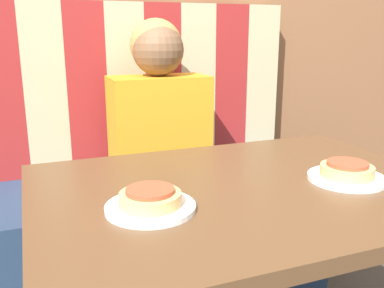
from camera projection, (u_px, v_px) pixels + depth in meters
The scene contains 8 objects.
booth_seat at pixel (162, 233), 1.82m from camera, with size 1.31×0.57×0.49m.
booth_backrest at pixel (143, 86), 1.88m from camera, with size 1.31×0.09×0.70m.
dining_table at pixel (243, 218), 1.08m from camera, with size 1.03×0.74×0.71m.
person at pixel (159, 102), 1.68m from camera, with size 0.38×0.22×0.63m.
plate_left at pixel (151, 207), 0.91m from camera, with size 0.19×0.19×0.01m.
plate_right at pixel (346, 178), 1.09m from camera, with size 0.19×0.19×0.01m.
pizza_left at pixel (150, 197), 0.90m from camera, with size 0.13×0.13×0.04m.
pizza_right at pixel (347, 169), 1.08m from camera, with size 0.13×0.13×0.04m.
Camera 1 is at (-0.48, -0.88, 1.08)m, focal length 40.00 mm.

